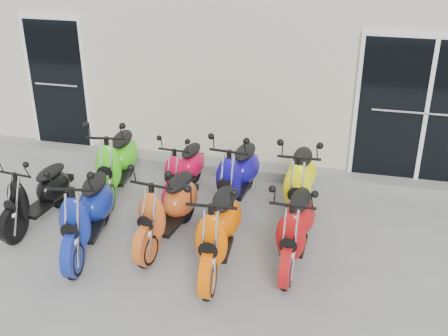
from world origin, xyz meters
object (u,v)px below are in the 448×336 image
at_px(scooter_front_black, 36,187).
at_px(scooter_back_blue, 238,166).
at_px(scooter_front_blue, 86,203).
at_px(scooter_front_orange_b, 218,220).
at_px(scooter_back_green, 116,153).
at_px(scooter_front_red, 296,218).
at_px(scooter_back_yellow, 300,172).
at_px(scooter_front_orange_a, 167,199).
at_px(scooter_back_red, 184,162).

distance_m(scooter_front_black, scooter_back_blue, 2.70).
bearing_deg(scooter_front_blue, scooter_front_orange_b, -8.57).
xyz_separation_m(scooter_front_blue, scooter_front_orange_b, (1.65, 0.01, -0.00)).
height_order(scooter_front_black, scooter_back_green, scooter_back_green).
bearing_deg(scooter_back_blue, scooter_front_black, -151.04).
xyz_separation_m(scooter_front_black, scooter_back_blue, (2.46, 1.10, 0.06)).
bearing_deg(scooter_front_red, scooter_back_blue, 131.05).
distance_m(scooter_front_orange_b, scooter_back_yellow, 1.65).
height_order(scooter_front_black, scooter_back_blue, scooter_back_blue).
xyz_separation_m(scooter_front_black, scooter_front_red, (3.41, -0.06, 0.04)).
distance_m(scooter_front_blue, scooter_front_orange_b, 1.65).
relative_size(scooter_front_blue, scooter_back_yellow, 1.01).
bearing_deg(scooter_back_blue, scooter_front_orange_b, -81.21).
xyz_separation_m(scooter_front_red, scooter_back_blue, (-0.95, 1.16, 0.03)).
height_order(scooter_front_black, scooter_front_red, scooter_front_red).
relative_size(scooter_front_black, scooter_back_blue, 0.90).
relative_size(scooter_front_blue, scooter_front_orange_a, 1.05).
xyz_separation_m(scooter_back_green, scooter_back_yellow, (2.66, 0.01, -0.01)).
bearing_deg(scooter_back_blue, scooter_back_yellow, 3.52).
bearing_deg(scooter_front_red, scooter_front_blue, -170.83).
bearing_deg(scooter_front_blue, scooter_front_red, -1.38).
relative_size(scooter_front_black, scooter_front_blue, 0.87).
bearing_deg(scooter_back_blue, scooter_front_red, -45.72).
height_order(scooter_back_green, scooter_back_red, scooter_back_green).
xyz_separation_m(scooter_front_blue, scooter_back_red, (0.73, 1.61, -0.11)).
bearing_deg(scooter_front_black, scooter_front_orange_a, 5.96).
distance_m(scooter_front_orange_a, scooter_front_red, 1.60).
height_order(scooter_front_orange_b, scooter_back_blue, scooter_front_orange_b).
distance_m(scooter_front_orange_b, scooter_front_red, 0.91).
xyz_separation_m(scooter_front_blue, scooter_back_yellow, (2.41, 1.47, -0.01)).
bearing_deg(scooter_back_green, scooter_back_blue, -7.67).
distance_m(scooter_front_red, scooter_back_red, 2.18).
distance_m(scooter_back_green, scooter_back_blue, 1.79).
bearing_deg(scooter_front_orange_b, scooter_front_red, 17.13).
distance_m(scooter_front_red, scooter_back_green, 2.97).
relative_size(scooter_back_green, scooter_back_blue, 1.04).
height_order(scooter_front_blue, scooter_back_blue, scooter_front_blue).
xyz_separation_m(scooter_front_blue, scooter_front_orange_a, (0.90, 0.38, -0.03)).
bearing_deg(scooter_front_orange_b, scooter_back_yellow, 58.84).
bearing_deg(scooter_front_black, scooter_back_green, 64.29).
distance_m(scooter_front_orange_a, scooter_back_green, 1.58).
height_order(scooter_front_red, scooter_back_green, scooter_back_green).
height_order(scooter_front_blue, scooter_back_green, scooter_back_green).
height_order(scooter_front_orange_a, scooter_back_green, scooter_back_green).
bearing_deg(scooter_front_orange_b, scooter_front_blue, 176.85).
distance_m(scooter_front_orange_a, scooter_back_blue, 1.29).
bearing_deg(scooter_front_orange_a, scooter_front_red, 5.73).
bearing_deg(scooter_back_yellow, scooter_back_red, 173.93).
bearing_deg(scooter_front_blue, scooter_front_black, 147.90).
bearing_deg(scooter_front_orange_a, scooter_back_blue, 67.37).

